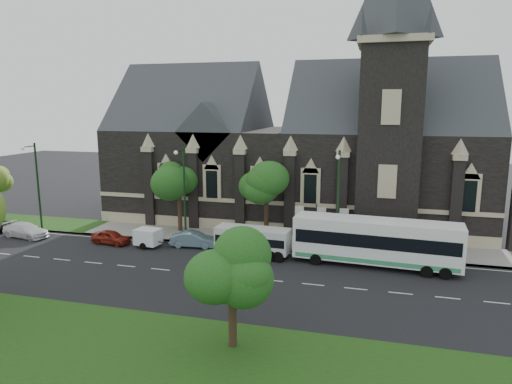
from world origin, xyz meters
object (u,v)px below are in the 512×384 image
(street_lamp_near, at_px, (338,197))
(banner_flag_center, at_px, (319,221))
(tree_walk_right, at_px, (269,179))
(sedan, at_px, (194,239))
(banner_flag_left, at_px, (297,220))
(shuttle_bus, at_px, (253,239))
(banner_flag_right, at_px, (342,223))
(car_far_white, at_px, (26,230))
(tree_walk_left, at_px, (181,176))
(tree_park_east, at_px, (236,262))
(car_far_red, at_px, (111,237))
(street_lamp_mid, at_px, (184,189))
(street_lamp_far, at_px, (36,182))
(tour_coach, at_px, (376,241))
(box_trailer, at_px, (148,237))

(street_lamp_near, relative_size, banner_flag_center, 2.25)
(tree_walk_right, bearing_deg, sedan, -142.06)
(banner_flag_left, bearing_deg, shuttle_bus, -129.36)
(banner_flag_right, height_order, car_far_white, banner_flag_right)
(tree_walk_right, bearing_deg, car_far_white, -165.54)
(tree_walk_left, xyz_separation_m, shuttle_bus, (8.93, -5.55, -4.31))
(tree_walk_left, height_order, street_lamp_near, street_lamp_near)
(street_lamp_near, relative_size, shuttle_bus, 1.40)
(shuttle_bus, bearing_deg, sedan, 174.07)
(tree_park_east, bearing_deg, sedan, 119.82)
(shuttle_bus, distance_m, car_far_red, 13.64)
(tree_park_east, bearing_deg, banner_flag_left, 89.65)
(banner_flag_right, height_order, car_far_red, banner_flag_right)
(street_lamp_mid, xyz_separation_m, sedan, (1.32, -0.97, -4.42))
(street_lamp_mid, distance_m, car_far_white, 16.52)
(sedan, bearing_deg, tree_walk_left, 28.39)
(banner_flag_center, distance_m, shuttle_bus, 6.50)
(street_lamp_far, bearing_deg, shuttle_bus, -4.79)
(tree_walk_right, xyz_separation_m, banner_flag_left, (3.08, -1.71, -3.43))
(banner_flag_right, xyz_separation_m, tour_coach, (2.95, -3.82, -0.34))
(tree_walk_left, distance_m, banner_flag_center, 14.58)
(banner_flag_right, xyz_separation_m, box_trailer, (-16.98, -3.98, -1.43))
(street_lamp_near, relative_size, banner_flag_left, 2.25)
(box_trailer, bearing_deg, banner_flag_right, 19.87)
(street_lamp_near, height_order, sedan, street_lamp_near)
(sedan, bearing_deg, banner_flag_center, -81.15)
(sedan, relative_size, car_far_red, 1.12)
(car_far_white, bearing_deg, street_lamp_far, 13.81)
(shuttle_bus, bearing_deg, tree_walk_right, 92.70)
(tree_park_east, distance_m, street_lamp_far, 30.90)
(street_lamp_near, bearing_deg, tree_walk_right, 151.94)
(tree_walk_left, bearing_deg, sedan, -55.74)
(street_lamp_near, relative_size, car_far_red, 2.39)
(tree_park_east, relative_size, sedan, 1.49)
(tree_walk_left, xyz_separation_m, box_trailer, (-0.90, -5.68, -4.78))
(banner_flag_left, height_order, tour_coach, banner_flag_left)
(tree_park_east, distance_m, sedan, 18.23)
(tree_park_east, bearing_deg, tree_walk_left, 120.87)
(tree_walk_right, height_order, tour_coach, tree_walk_right)
(street_lamp_mid, height_order, box_trailer, street_lamp_mid)
(street_lamp_mid, distance_m, box_trailer, 5.37)
(street_lamp_near, distance_m, car_far_white, 30.16)
(banner_flag_center, bearing_deg, banner_flag_right, 0.00)
(tree_park_east, relative_size, shuttle_bus, 0.97)
(street_lamp_near, xyz_separation_m, banner_flag_left, (-3.71, 1.91, -2.73))
(banner_flag_left, distance_m, banner_flag_center, 2.00)
(street_lamp_near, relative_size, banner_flag_right, 2.25)
(tree_park_east, xyz_separation_m, street_lamp_near, (3.82, 16.42, 0.49))
(tour_coach, height_order, sedan, tour_coach)
(tree_walk_right, distance_m, shuttle_bus, 7.09)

